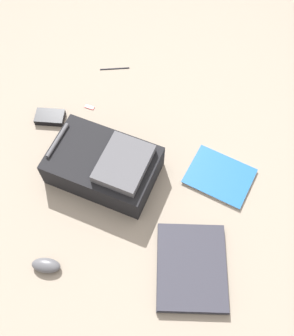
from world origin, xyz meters
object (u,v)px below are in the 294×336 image
Objects in this scene: backpack at (105,165)px; book_red at (220,176)px; usb_stick at (90,107)px; laptop at (192,267)px; pen_black at (115,68)px; computer_mouse at (46,265)px; power_brick at (50,117)px.

backpack reaches higher than book_red.
book_red is 0.68m from usb_stick.
backpack is 10.50× the size of usb_stick.
backpack reaches higher than laptop.
pen_black and usb_stick have the same top height.
computer_mouse is at bearing -177.18° from pen_black.
backpack reaches higher than usb_stick.
laptop is 8.67× the size of usb_stick.
pen_black is 3.28× the size of usb_stick.
usb_stick is at bearing 72.82° from book_red.
computer_mouse reaches higher than usb_stick.
computer_mouse is 0.84× the size of power_brick.
pen_black is (1.01, 0.05, -0.02)m from computer_mouse.
laptop is at bearing -124.55° from backpack.
backpack is at bearing 103.37° from book_red.
book_red is at bearing -96.52° from power_brick.
laptop is at bearing -146.37° from pen_black.
computer_mouse reaches higher than pen_black.
laptop is at bearing -134.61° from usb_stick.
laptop is 1.26× the size of book_red.
backpack is 0.40m from power_brick.
backpack is 0.45m from computer_mouse.
pen_black is (0.87, 0.58, -0.01)m from laptop.
book_red is (0.41, -0.03, -0.01)m from laptop.
laptop is 0.55m from computer_mouse.
book_red is at bearing -53.29° from computer_mouse.
backpack is 0.49m from book_red.
book_red reaches higher than pen_black.
usb_stick is at bearing 30.74° from backpack.
usb_stick is (0.31, 0.19, -0.07)m from backpack.
book_red is (0.11, -0.47, -0.07)m from backpack.
computer_mouse is at bearing -173.02° from usb_stick.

